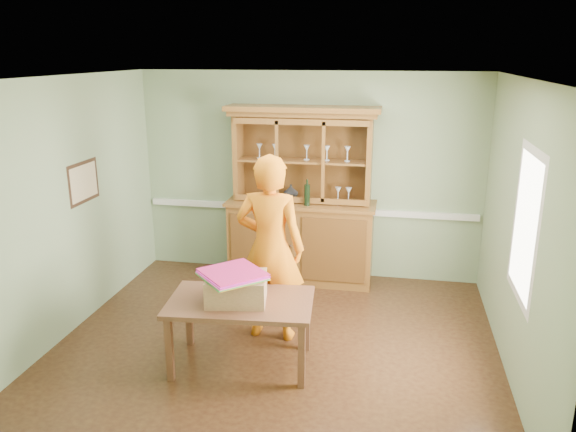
% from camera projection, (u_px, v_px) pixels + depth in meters
% --- Properties ---
extents(floor, '(4.50, 4.50, 0.00)m').
position_uv_depth(floor, '(278.00, 341.00, 5.90)').
color(floor, '#4A2F18').
rests_on(floor, ground).
extents(ceiling, '(4.50, 4.50, 0.00)m').
position_uv_depth(ceiling, '(276.00, 77.00, 5.14)').
color(ceiling, white).
rests_on(ceiling, wall_back).
extents(wall_back, '(4.50, 0.00, 4.50)m').
position_uv_depth(wall_back, '(309.00, 176.00, 7.40)').
color(wall_back, gray).
rests_on(wall_back, floor).
extents(wall_left, '(0.00, 4.00, 4.00)m').
position_uv_depth(wall_left, '(69.00, 207.00, 5.93)').
color(wall_left, gray).
rests_on(wall_left, floor).
extents(wall_right, '(0.00, 4.00, 4.00)m').
position_uv_depth(wall_right, '(518.00, 232.00, 5.11)').
color(wall_right, gray).
rests_on(wall_right, floor).
extents(wall_front, '(4.50, 0.00, 4.50)m').
position_uv_depth(wall_front, '(213.00, 305.00, 3.63)').
color(wall_front, gray).
rests_on(wall_front, floor).
extents(chair_rail, '(4.41, 0.05, 0.08)m').
position_uv_depth(chair_rail, '(308.00, 209.00, 7.50)').
color(chair_rail, silver).
rests_on(chair_rail, wall_back).
extents(framed_map, '(0.03, 0.60, 0.46)m').
position_uv_depth(framed_map, '(84.00, 182.00, 6.15)').
color(framed_map, '#342115').
rests_on(framed_map, wall_left).
extents(window_panel, '(0.03, 0.96, 1.36)m').
position_uv_depth(window_panel, '(525.00, 226.00, 4.79)').
color(window_panel, silver).
rests_on(window_panel, wall_right).
extents(china_hutch, '(1.94, 0.64, 2.28)m').
position_uv_depth(china_hutch, '(301.00, 221.00, 7.32)').
color(china_hutch, brown).
rests_on(china_hutch, floor).
extents(dining_table, '(1.42, 0.93, 0.68)m').
position_uv_depth(dining_table, '(241.00, 308.00, 5.30)').
color(dining_table, brown).
rests_on(dining_table, floor).
extents(cardboard_box, '(0.61, 0.52, 0.25)m').
position_uv_depth(cardboard_box, '(236.00, 289.00, 5.22)').
color(cardboard_box, tan).
rests_on(cardboard_box, dining_table).
extents(kite_stack, '(0.71, 0.71, 0.05)m').
position_uv_depth(kite_stack, '(232.00, 275.00, 5.15)').
color(kite_stack, orange).
rests_on(kite_stack, cardboard_box).
extents(person, '(0.74, 0.50, 1.97)m').
position_uv_depth(person, '(270.00, 248.00, 5.76)').
color(person, orange).
rests_on(person, floor).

